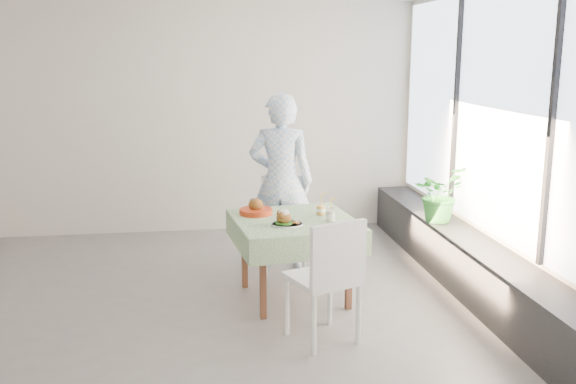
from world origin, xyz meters
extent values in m
plane|color=slate|center=(0.00, 0.00, 0.00)|extent=(6.00, 6.00, 0.00)
cube|color=beige|center=(0.00, 2.50, 1.40)|extent=(6.00, 0.02, 2.80)
cube|color=beige|center=(0.00, -2.50, 1.40)|extent=(6.00, 0.02, 2.80)
cube|color=beige|center=(3.00, 0.00, 1.40)|extent=(0.02, 5.00, 2.80)
cube|color=#D1E0F9|center=(2.97, 0.00, 1.65)|extent=(0.01, 4.80, 2.18)
cube|color=black|center=(2.80, 0.00, 0.25)|extent=(0.40, 4.80, 0.50)
cube|color=brown|center=(1.15, 0.07, 0.71)|extent=(1.00, 1.00, 0.04)
cube|color=white|center=(1.15, 0.07, 0.74)|extent=(1.16, 1.16, 0.01)
cube|color=white|center=(1.17, 0.85, 0.48)|extent=(0.49, 0.49, 0.04)
cube|color=white|center=(1.19, 1.05, 0.72)|extent=(0.45, 0.09, 0.45)
cube|color=white|center=(1.23, -0.81, 0.50)|extent=(0.60, 0.60, 0.04)
cube|color=white|center=(1.30, -1.01, 0.76)|extent=(0.45, 0.21, 0.47)
imported|color=#96BEF0|center=(1.15, 0.99, 0.90)|extent=(0.74, 0.57, 1.80)
cylinder|color=white|center=(1.06, -0.13, 0.75)|extent=(0.28, 0.28, 0.02)
cylinder|color=#1C5615|center=(1.03, -0.13, 0.76)|extent=(0.15, 0.15, 0.02)
ellipsoid|color=brown|center=(1.03, -0.13, 0.81)|extent=(0.13, 0.12, 0.10)
ellipsoid|color=white|center=(1.03, -0.13, 0.85)|extent=(0.09, 0.09, 0.06)
cylinder|color=maroon|center=(1.14, -0.14, 0.77)|extent=(0.05, 0.05, 0.03)
cylinder|color=white|center=(1.41, 0.18, 0.80)|extent=(0.08, 0.08, 0.12)
cylinder|color=orange|center=(1.41, 0.18, 0.79)|extent=(0.07, 0.07, 0.08)
cylinder|color=white|center=(1.41, 0.18, 0.86)|extent=(0.09, 0.09, 0.01)
cylinder|color=yellow|center=(1.41, 0.18, 0.90)|extent=(0.01, 0.03, 0.16)
cylinder|color=white|center=(1.45, -0.05, 0.80)|extent=(0.08, 0.08, 0.12)
cylinder|color=beige|center=(1.45, -0.05, 0.79)|extent=(0.07, 0.07, 0.09)
cylinder|color=white|center=(1.45, -0.05, 0.86)|extent=(0.09, 0.09, 0.01)
cylinder|color=yellow|center=(1.45, -0.05, 0.90)|extent=(0.01, 0.03, 0.16)
cylinder|color=#BB3313|center=(0.83, 0.30, 0.77)|extent=(0.30, 0.30, 0.05)
cylinder|color=white|center=(0.83, 0.30, 0.78)|extent=(0.26, 0.26, 0.02)
ellipsoid|color=brown|center=(0.83, 0.30, 0.83)|extent=(0.13, 0.13, 0.12)
imported|color=#297C2C|center=(2.73, 0.68, 0.79)|extent=(0.68, 0.66, 0.57)
camera|label=1|loc=(0.29, -5.37, 2.19)|focal=40.00mm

